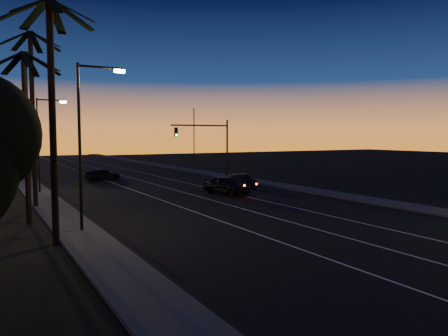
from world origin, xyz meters
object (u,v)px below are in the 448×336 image
right_car (242,181)px  cross_car (103,175)px  lead_car (227,185)px  signal_mast (209,139)px

right_car → cross_car: bearing=127.7°
lead_car → right_car: lead_car is taller
signal_mast → lead_car: signal_mast is taller
lead_car → signal_mast: bearing=70.4°
signal_mast → right_car: 7.89m
signal_mast → lead_car: 11.90m
signal_mast → lead_car: bearing=-109.6°
cross_car → lead_car: bearing=-69.3°
lead_car → cross_car: (-6.57, 17.43, -0.16)m
cross_car → right_car: bearing=-52.3°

